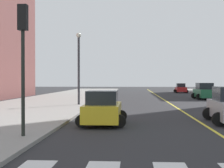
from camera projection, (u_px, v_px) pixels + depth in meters
The scene contains 7 objects.
sidewalk_kerb_west at pixel (14, 111), 23.93m from camera, with size 10.00×120.00×0.15m, color gray.
lane_divider_paint at pixel (161, 98), 43.14m from camera, with size 0.16×80.00×0.01m, color yellow.
car_red_nearest at pixel (181, 88), 60.63m from camera, with size 2.46×3.89×1.72m.
car_yellow_second at pixel (103, 109), 17.35m from camera, with size 2.49×3.98×1.78m.
car_green_fourth at pixel (205, 92), 40.26m from camera, with size 2.84×4.48×1.98m.
traffic_light_far_corner at pixel (23, 44), 12.93m from camera, with size 0.36×0.41×5.11m.
street_lamp at pixel (79, 61), 29.55m from camera, with size 0.44×0.44×6.38m.
Camera 1 is at (-3.72, -3.43, 2.33)m, focal length 53.37 mm.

